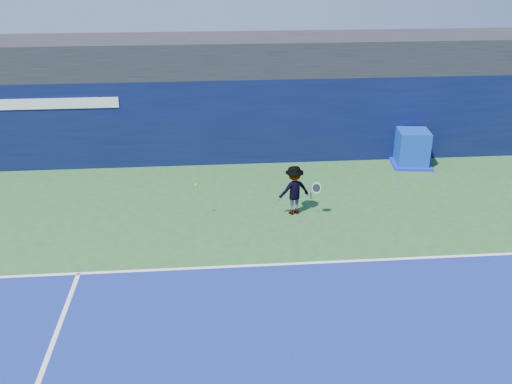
# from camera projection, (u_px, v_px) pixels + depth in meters

# --- Properties ---
(ground) EXTENTS (80.00, 80.00, 0.00)m
(ground) POSITION_uv_depth(u_px,v_px,m) (307.00, 343.00, 11.24)
(ground) COLOR #2A5D2A
(ground) RESTS_ON ground
(baseline) EXTENTS (24.00, 0.10, 0.01)m
(baseline) POSITION_uv_depth(u_px,v_px,m) (287.00, 264.00, 13.97)
(baseline) COLOR white
(baseline) RESTS_ON ground
(stadium_band) EXTENTS (36.00, 3.00, 1.20)m
(stadium_band) POSITION_uv_depth(u_px,v_px,m) (256.00, 54.00, 20.28)
(stadium_band) COLOR black
(stadium_band) RESTS_ON back_wall_assembly
(back_wall_assembly) EXTENTS (36.00, 1.03, 3.00)m
(back_wall_assembly) POSITION_uv_depth(u_px,v_px,m) (258.00, 119.00, 20.21)
(back_wall_assembly) COLOR #0A1137
(back_wall_assembly) RESTS_ON ground
(equipment_cart) EXTENTS (1.46, 1.46, 1.26)m
(equipment_cart) POSITION_uv_depth(u_px,v_px,m) (412.00, 149.00, 20.01)
(equipment_cart) COLOR #0B32A4
(equipment_cart) RESTS_ON ground
(tennis_player) EXTENTS (1.25, 0.77, 1.46)m
(tennis_player) POSITION_uv_depth(u_px,v_px,m) (294.00, 190.00, 16.33)
(tennis_player) COLOR white
(tennis_player) RESTS_ON ground
(tennis_ball) EXTENTS (0.07, 0.07, 0.07)m
(tennis_ball) POSITION_uv_depth(u_px,v_px,m) (196.00, 185.00, 15.91)
(tennis_ball) COLOR #AED617
(tennis_ball) RESTS_ON ground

